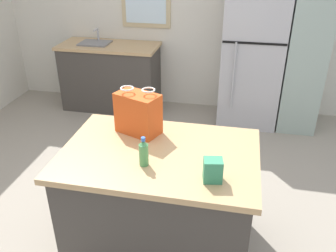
{
  "coord_description": "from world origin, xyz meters",
  "views": [
    {
      "loc": [
        0.72,
        -2.38,
        2.2
      ],
      "look_at": [
        0.22,
        0.0,
        0.92
      ],
      "focal_mm": 38.19,
      "sensor_mm": 36.0,
      "label": 1
    }
  ],
  "objects_px": {
    "kitchen_island": "(160,200)",
    "tall_cabinet": "(306,47)",
    "bottle": "(144,153)",
    "refrigerator": "(252,54)",
    "small_box": "(213,170)",
    "shopping_bag": "(139,113)"
  },
  "relations": [
    {
      "from": "kitchen_island",
      "to": "tall_cabinet",
      "type": "relative_size",
      "value": 0.67
    },
    {
      "from": "kitchen_island",
      "to": "bottle",
      "type": "bearing_deg",
      "value": -109.4
    },
    {
      "from": "refrigerator",
      "to": "tall_cabinet",
      "type": "bearing_deg",
      "value": 0.02
    },
    {
      "from": "refrigerator",
      "to": "small_box",
      "type": "height_order",
      "value": "refrigerator"
    },
    {
      "from": "tall_cabinet",
      "to": "small_box",
      "type": "xyz_separation_m",
      "value": [
        -0.86,
        -2.67,
        -0.09
      ]
    },
    {
      "from": "small_box",
      "to": "bottle",
      "type": "xyz_separation_m",
      "value": [
        -0.46,
        0.08,
        0.02
      ]
    },
    {
      "from": "kitchen_island",
      "to": "tall_cabinet",
      "type": "distance_m",
      "value": 2.79
    },
    {
      "from": "refrigerator",
      "to": "bottle",
      "type": "relative_size",
      "value": 8.79
    },
    {
      "from": "kitchen_island",
      "to": "bottle",
      "type": "xyz_separation_m",
      "value": [
        -0.06,
        -0.18,
        0.52
      ]
    },
    {
      "from": "shopping_bag",
      "to": "bottle",
      "type": "relative_size",
      "value": 1.79
    },
    {
      "from": "tall_cabinet",
      "to": "shopping_bag",
      "type": "distance_m",
      "value": 2.62
    },
    {
      "from": "refrigerator",
      "to": "small_box",
      "type": "relative_size",
      "value": 12.19
    },
    {
      "from": "refrigerator",
      "to": "shopping_bag",
      "type": "distance_m",
      "value": 2.33
    },
    {
      "from": "kitchen_island",
      "to": "refrigerator",
      "type": "bearing_deg",
      "value": 75.16
    },
    {
      "from": "kitchen_island",
      "to": "bottle",
      "type": "height_order",
      "value": "bottle"
    },
    {
      "from": "small_box",
      "to": "bottle",
      "type": "distance_m",
      "value": 0.47
    },
    {
      "from": "shopping_bag",
      "to": "small_box",
      "type": "xyz_separation_m",
      "value": [
        0.61,
        -0.51,
        -0.09
      ]
    },
    {
      "from": "tall_cabinet",
      "to": "shopping_bag",
      "type": "height_order",
      "value": "tall_cabinet"
    },
    {
      "from": "bottle",
      "to": "shopping_bag",
      "type": "bearing_deg",
      "value": 109.67
    },
    {
      "from": "tall_cabinet",
      "to": "bottle",
      "type": "xyz_separation_m",
      "value": [
        -1.32,
        -2.59,
        -0.08
      ]
    },
    {
      "from": "refrigerator",
      "to": "small_box",
      "type": "distance_m",
      "value": 2.69
    },
    {
      "from": "refrigerator",
      "to": "shopping_bag",
      "type": "xyz_separation_m",
      "value": [
        -0.86,
        -2.16,
        0.11
      ]
    }
  ]
}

